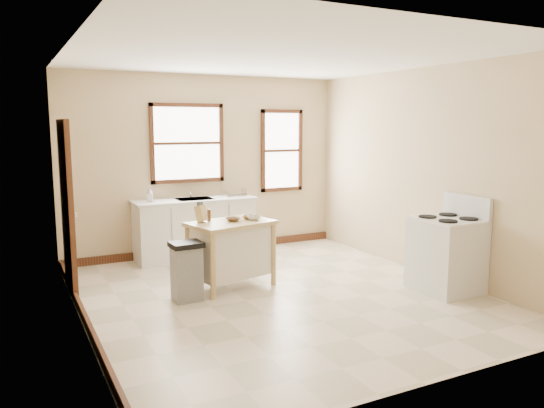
# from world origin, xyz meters

# --- Properties ---
(floor) EXTENTS (5.00, 5.00, 0.00)m
(floor) POSITION_xyz_m (0.00, 0.00, 0.00)
(floor) COLOR beige
(floor) RESTS_ON ground
(ceiling) EXTENTS (5.00, 5.00, 0.00)m
(ceiling) POSITION_xyz_m (0.00, 0.00, 2.80)
(ceiling) COLOR white
(ceiling) RESTS_ON ground
(wall_back) EXTENTS (4.50, 0.04, 2.80)m
(wall_back) POSITION_xyz_m (0.00, 2.50, 1.40)
(wall_back) COLOR #D1AE89
(wall_back) RESTS_ON ground
(wall_left) EXTENTS (0.04, 5.00, 2.80)m
(wall_left) POSITION_xyz_m (-2.25, 0.00, 1.40)
(wall_left) COLOR #D1AE89
(wall_left) RESTS_ON ground
(wall_right) EXTENTS (0.04, 5.00, 2.80)m
(wall_right) POSITION_xyz_m (2.25, 0.00, 1.40)
(wall_right) COLOR #D1AE89
(wall_right) RESTS_ON ground
(window_main) EXTENTS (1.17, 0.06, 1.22)m
(window_main) POSITION_xyz_m (-0.30, 2.48, 1.75)
(window_main) COLOR #39160F
(window_main) RESTS_ON wall_back
(window_side) EXTENTS (0.77, 0.06, 1.37)m
(window_side) POSITION_xyz_m (1.35, 2.48, 1.60)
(window_side) COLOR #39160F
(window_side) RESTS_ON wall_back
(door_left) EXTENTS (0.06, 0.90, 2.10)m
(door_left) POSITION_xyz_m (-2.21, 1.30, 1.05)
(door_left) COLOR #39160F
(door_left) RESTS_ON ground
(baseboard_back) EXTENTS (4.50, 0.04, 0.12)m
(baseboard_back) POSITION_xyz_m (0.00, 2.47, 0.06)
(baseboard_back) COLOR #39160F
(baseboard_back) RESTS_ON ground
(baseboard_left) EXTENTS (0.04, 5.00, 0.12)m
(baseboard_left) POSITION_xyz_m (-2.22, 0.00, 0.06)
(baseboard_left) COLOR #39160F
(baseboard_left) RESTS_ON ground
(sink_counter) EXTENTS (1.86, 0.62, 0.92)m
(sink_counter) POSITION_xyz_m (-0.30, 2.20, 0.46)
(sink_counter) COLOR silver
(sink_counter) RESTS_ON ground
(faucet) EXTENTS (0.03, 0.03, 0.22)m
(faucet) POSITION_xyz_m (-0.30, 2.38, 1.03)
(faucet) COLOR silver
(faucet) RESTS_ON sink_counter
(soap_bottle_a) EXTENTS (0.10, 0.10, 0.22)m
(soap_bottle_a) POSITION_xyz_m (-0.99, 2.19, 1.03)
(soap_bottle_a) COLOR #B2B2B2
(soap_bottle_a) RESTS_ON sink_counter
(soap_bottle_b) EXTENTS (0.10, 0.10, 0.18)m
(soap_bottle_b) POSITION_xyz_m (-0.98, 2.18, 1.01)
(soap_bottle_b) COLOR #B2B2B2
(soap_bottle_b) RESTS_ON sink_counter
(dish_rack) EXTENTS (0.43, 0.37, 0.09)m
(dish_rack) POSITION_xyz_m (0.36, 2.20, 0.97)
(dish_rack) COLOR silver
(dish_rack) RESTS_ON sink_counter
(kitchen_island) EXTENTS (1.15, 0.87, 0.84)m
(kitchen_island) POSITION_xyz_m (-0.38, 0.58, 0.42)
(kitchen_island) COLOR tan
(kitchen_island) RESTS_ON ground
(knife_block) EXTENTS (0.14, 0.14, 0.20)m
(knife_block) POSITION_xyz_m (-0.72, 0.71, 0.94)
(knife_block) COLOR #DBBC73
(knife_block) RESTS_ON kitchen_island
(pepper_grinder) EXTENTS (0.06, 0.06, 0.15)m
(pepper_grinder) POSITION_xyz_m (-0.61, 0.74, 0.91)
(pepper_grinder) COLOR #3F2311
(pepper_grinder) RESTS_ON kitchen_island
(bowl_a) EXTENTS (0.22, 0.22, 0.04)m
(bowl_a) POSITION_xyz_m (-0.34, 0.60, 0.86)
(bowl_a) COLOR brown
(bowl_a) RESTS_ON kitchen_island
(bowl_b) EXTENTS (0.25, 0.25, 0.04)m
(bowl_b) POSITION_xyz_m (-0.10, 0.64, 0.86)
(bowl_b) COLOR brown
(bowl_b) RESTS_ON kitchen_island
(bowl_c) EXTENTS (0.20, 0.20, 0.05)m
(bowl_c) POSITION_xyz_m (-0.07, 0.56, 0.87)
(bowl_c) COLOR silver
(bowl_c) RESTS_ON kitchen_island
(trash_bin) EXTENTS (0.37, 0.31, 0.70)m
(trash_bin) POSITION_xyz_m (-1.05, 0.33, 0.35)
(trash_bin) COLOR gray
(trash_bin) RESTS_ON ground
(gas_stove) EXTENTS (0.73, 0.74, 1.18)m
(gas_stove) POSITION_xyz_m (1.90, -0.77, 0.59)
(gas_stove) COLOR silver
(gas_stove) RESTS_ON ground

